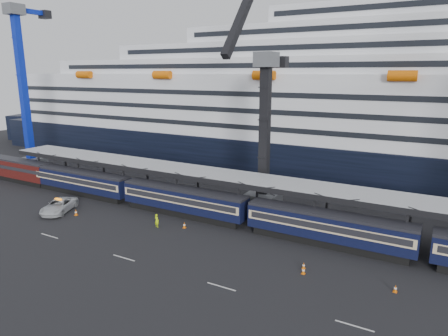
{
  "coord_description": "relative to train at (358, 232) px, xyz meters",
  "views": [
    {
      "loc": [
        2.53,
        -32.91,
        19.31
      ],
      "look_at": [
        -21.58,
        10.0,
        7.48
      ],
      "focal_mm": 32.0,
      "sensor_mm": 36.0,
      "label": 1
    }
  ],
  "objects": [
    {
      "name": "train",
      "position": [
        0.0,
        0.0,
        0.0
      ],
      "size": [
        133.05,
        3.0,
        4.05
      ],
      "color": "black",
      "rests_on": "ground"
    },
    {
      "name": "canopy",
      "position": [
        4.65,
        4.0,
        3.05
      ],
      "size": [
        130.0,
        6.25,
        5.53
      ],
      "color": "#96989E",
      "rests_on": "ground"
    },
    {
      "name": "traffic_cone_d",
      "position": [
        -3.83,
        -6.89,
        -1.86
      ],
      "size": [
        0.34,
        0.34,
        0.69
      ],
      "color": "#D95D06",
      "rests_on": "ground"
    },
    {
      "name": "traffic_cone_c",
      "position": [
        -3.51,
        -7.95,
        -1.83
      ],
      "size": [
        0.38,
        0.38,
        0.76
      ],
      "color": "#D95D06",
      "rests_on": "ground"
    },
    {
      "name": "worker",
      "position": [
        -23.79,
        -5.34,
        -1.32
      ],
      "size": [
        0.71,
        0.53,
        1.76
      ],
      "primitive_type": "imported",
      "rotation": [
        0.0,
        0.0,
        2.97
      ],
      "color": "#C5EF0C",
      "rests_on": "ground"
    },
    {
      "name": "traffic_cone_b",
      "position": [
        -20.54,
        -3.88,
        -1.81
      ],
      "size": [
        0.4,
        0.4,
        0.8
      ],
      "color": "#D95D06",
      "rests_on": "ground"
    },
    {
      "name": "crane_dark_near",
      "position": [
        -15.35,
        8.59,
        9.73
      ],
      "size": [
        4.5,
        17.75,
        35.08
      ],
      "color": "#46494D",
      "rests_on": "ground"
    },
    {
      "name": "pickup_truck",
      "position": [
        -39.48,
        -7.62,
        -1.28
      ],
      "size": [
        5.43,
        7.27,
        1.84
      ],
      "primitive_type": "imported",
      "rotation": [
        0.0,
        0.0,
        0.41
      ],
      "color": "#B0B3B7",
      "rests_on": "ground"
    },
    {
      "name": "traffic_cone_a",
      "position": [
        -36.31,
        -7.42,
        -1.77
      ],
      "size": [
        0.44,
        0.44,
        0.87
      ],
      "color": "#D95D06",
      "rests_on": "ground"
    },
    {
      "name": "crane_blue",
      "position": [
        -67.35,
        7.55,
        16.03
      ],
      "size": [
        4.5,
        19.91,
        52.01
      ],
      "color": "#46494D",
      "rests_on": "ground"
    },
    {
      "name": "ground",
      "position": [
        4.65,
        -10.0,
        -2.2
      ],
      "size": [
        260.0,
        260.0,
        0.0
      ],
      "primitive_type": "plane",
      "color": "black",
      "rests_on": "ground"
    },
    {
      "name": "cruise_ship",
      "position": [
        3.57,
        35.99,
        10.14
      ],
      "size": [
        214.09,
        28.84,
        34.0
      ],
      "color": "black",
      "rests_on": "ground"
    },
    {
      "name": "traffic_cone_e",
      "position": [
        4.79,
        -7.12,
        -1.84
      ],
      "size": [
        0.37,
        0.37,
        0.73
      ],
      "color": "#D95D06",
      "rests_on": "ground"
    }
  ]
}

